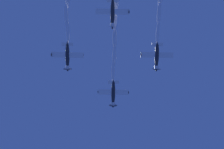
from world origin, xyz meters
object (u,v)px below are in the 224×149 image
at_px(airplane_left_wingman, 68,57).
at_px(airplane_slot_tail, 113,13).
at_px(airplane_lead, 114,94).
at_px(airplane_right_wingman, 157,56).

height_order(airplane_left_wingman, airplane_slot_tail, airplane_slot_tail).
xyz_separation_m(airplane_lead, airplane_slot_tail, (-0.23, -24.59, -0.66)).
bearing_deg(airplane_left_wingman, airplane_slot_tail, -43.20).
relative_size(airplane_lead, airplane_right_wingman, 1.00).
distance_m(airplane_lead, airplane_right_wingman, 17.66).
bearing_deg(airplane_lead, airplane_left_wingman, -138.78).
bearing_deg(airplane_right_wingman, airplane_slot_tail, -136.25).
distance_m(airplane_lead, airplane_slot_tail, 24.60).
bearing_deg(airplane_lead, airplane_right_wingman, -42.72).
distance_m(airplane_lead, airplane_left_wingman, 18.19).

